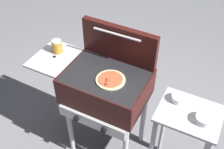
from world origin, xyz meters
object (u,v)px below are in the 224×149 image
pizza_pepperoni (110,80)px  prep_table (184,134)px  sauce_jar (57,46)px  topping_bowl_far (178,99)px  grill (105,88)px  topping_bowl_near (204,119)px

pizza_pepperoni → prep_table: 0.69m
sauce_jar → topping_bowl_far: size_ratio=1.08×
grill → pizza_pepperoni: (0.07, -0.04, 0.15)m
pizza_pepperoni → topping_bowl_near: (0.70, 0.01, -0.08)m
sauce_jar → topping_bowl_far: (1.04, 0.00, -0.12)m
topping_bowl_near → pizza_pepperoni: bearing=-178.9°
topping_bowl_far → prep_table: bearing=-33.7°
grill → pizza_pepperoni: pizza_pepperoni is taller
pizza_pepperoni → topping_bowl_near: size_ratio=1.86×
grill → prep_table: (0.67, 0.00, -0.18)m
grill → pizza_pepperoni: size_ratio=4.36×
sauce_jar → prep_table: (1.15, -0.07, -0.38)m
grill → topping_bowl_far: (0.56, 0.08, 0.08)m
pizza_pepperoni → sauce_jar: (-0.55, 0.12, 0.05)m
topping_bowl_near → topping_bowl_far: same height
sauce_jar → topping_bowl_far: bearing=0.2°
pizza_pepperoni → prep_table: pizza_pepperoni is taller
sauce_jar → topping_bowl_far: 1.05m
grill → topping_bowl_far: 0.58m
grill → topping_bowl_near: grill is taller
pizza_pepperoni → prep_table: size_ratio=0.27×
prep_table → topping_bowl_far: size_ratio=7.88×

